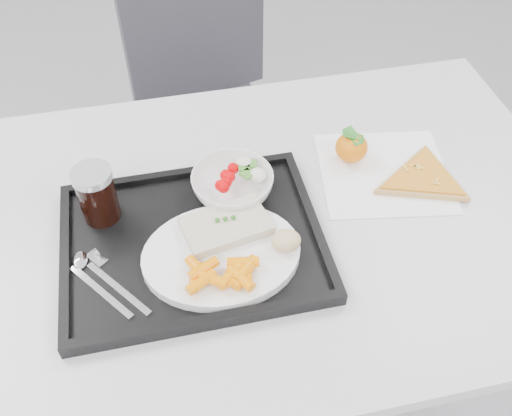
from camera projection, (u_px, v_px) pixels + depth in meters
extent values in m
cube|color=silver|center=(266.00, 219.00, 1.07)|extent=(1.20, 0.80, 0.03)
cylinder|color=#47474C|center=(34.00, 252.00, 1.49)|extent=(0.04, 0.04, 0.72)
cylinder|color=#47474C|center=(419.00, 189.00, 1.65)|extent=(0.04, 0.04, 0.72)
cube|color=#333239|center=(211.00, 138.00, 1.67)|extent=(0.51, 0.51, 0.04)
cube|color=#333239|center=(195.00, 27.00, 1.61)|extent=(0.41, 0.14, 0.46)
cylinder|color=#47474C|center=(166.00, 246.00, 1.69)|extent=(0.03, 0.03, 0.43)
cylinder|color=#47474C|center=(283.00, 226.00, 1.75)|extent=(0.03, 0.03, 0.43)
cylinder|color=#47474C|center=(154.00, 165.00, 1.93)|extent=(0.03, 0.03, 0.43)
cylinder|color=#47474C|center=(258.00, 149.00, 1.98)|extent=(0.03, 0.03, 0.43)
cube|color=black|center=(193.00, 243.00, 1.00)|extent=(0.45, 0.35, 0.01)
cube|color=black|center=(180.00, 173.00, 1.10)|extent=(0.45, 0.02, 0.01)
cube|color=black|center=(208.00, 320.00, 0.88)|extent=(0.45, 0.02, 0.01)
cube|color=black|center=(312.00, 218.00, 1.02)|extent=(0.02, 0.32, 0.01)
cube|color=black|center=(65.00, 260.00, 0.96)|extent=(0.02, 0.32, 0.01)
cylinder|color=white|center=(221.00, 255.00, 0.96)|extent=(0.27, 0.27, 0.02)
cube|color=beige|center=(226.00, 226.00, 0.98)|extent=(0.16, 0.12, 0.02)
sphere|color=#236B1C|center=(217.00, 220.00, 0.98)|extent=(0.01, 0.01, 0.01)
sphere|color=#236B1C|center=(225.00, 219.00, 0.98)|extent=(0.01, 0.01, 0.01)
sphere|color=#236B1C|center=(233.00, 217.00, 0.98)|extent=(0.01, 0.01, 0.01)
ellipsoid|color=#EBD38A|center=(286.00, 241.00, 0.95)|extent=(0.06, 0.05, 0.03)
imported|color=white|center=(233.00, 185.00, 1.06)|extent=(0.15, 0.15, 0.05)
cylinder|color=black|center=(98.00, 196.00, 1.00)|extent=(0.07, 0.07, 0.10)
cylinder|color=#A5A8AD|center=(91.00, 175.00, 0.96)|extent=(0.07, 0.07, 0.01)
cube|color=silver|center=(101.00, 292.00, 0.92)|extent=(0.10, 0.13, 0.00)
ellipsoid|color=silver|center=(80.00, 260.00, 0.96)|extent=(0.04, 0.05, 0.01)
cube|color=silver|center=(118.00, 288.00, 0.93)|extent=(0.10, 0.13, 0.00)
cube|color=silver|center=(97.00, 258.00, 0.97)|extent=(0.04, 0.04, 0.00)
cube|color=white|center=(384.00, 172.00, 1.13)|extent=(0.29, 0.28, 0.00)
ellipsoid|color=orange|center=(351.00, 147.00, 1.13)|extent=(0.07, 0.07, 0.06)
cube|color=#236B1C|center=(353.00, 136.00, 1.11)|extent=(0.03, 0.05, 0.02)
cube|color=#236B1C|center=(353.00, 136.00, 1.11)|extent=(0.05, 0.03, 0.02)
cylinder|color=tan|center=(423.00, 179.00, 1.11)|extent=(0.24, 0.24, 0.01)
cylinder|color=#BE4A07|center=(424.00, 176.00, 1.10)|extent=(0.21, 0.21, 0.00)
cube|color=#EABC47|center=(405.00, 169.00, 1.11)|extent=(0.00, 0.02, 0.00)
cube|color=#EABC47|center=(415.00, 167.00, 1.12)|extent=(0.01, 0.02, 0.00)
cube|color=#EABC47|center=(436.00, 183.00, 1.09)|extent=(0.02, 0.01, 0.00)
cube|color=#EABC47|center=(436.00, 182.00, 1.09)|extent=(0.02, 0.02, 0.00)
cube|color=#EABC47|center=(419.00, 168.00, 1.11)|extent=(0.02, 0.01, 0.00)
cube|color=#EABC47|center=(415.00, 166.00, 1.12)|extent=(0.02, 0.01, 0.00)
cylinder|color=orange|center=(235.00, 281.00, 0.91)|extent=(0.05, 0.02, 0.02)
cylinder|color=orange|center=(244.00, 275.00, 0.91)|extent=(0.05, 0.05, 0.02)
cylinder|color=orange|center=(201.00, 282.00, 0.90)|extent=(0.05, 0.04, 0.02)
cylinder|color=orange|center=(203.00, 269.00, 0.91)|extent=(0.05, 0.04, 0.02)
cylinder|color=orange|center=(230.00, 276.00, 0.91)|extent=(0.05, 0.05, 0.02)
cylinder|color=orange|center=(241.00, 278.00, 0.90)|extent=(0.04, 0.05, 0.02)
cylinder|color=orange|center=(246.00, 269.00, 0.91)|extent=(0.05, 0.05, 0.02)
cylinder|color=orange|center=(195.00, 277.00, 0.91)|extent=(0.03, 0.06, 0.02)
cylinder|color=orange|center=(243.00, 262.00, 0.92)|extent=(0.05, 0.03, 0.02)
cylinder|color=orange|center=(212.00, 279.00, 0.90)|extent=(0.05, 0.05, 0.02)
cylinder|color=orange|center=(198.00, 269.00, 0.92)|extent=(0.04, 0.05, 0.02)
sphere|color=#CB0104|center=(233.00, 169.00, 1.07)|extent=(0.02, 0.02, 0.02)
sphere|color=#CB0104|center=(226.00, 175.00, 1.06)|extent=(0.02, 0.02, 0.02)
sphere|color=#CB0104|center=(224.00, 187.00, 1.04)|extent=(0.02, 0.02, 0.02)
sphere|color=#CB0104|center=(221.00, 185.00, 1.04)|extent=(0.02, 0.02, 0.02)
sphere|color=#CB0104|center=(226.00, 182.00, 1.04)|extent=(0.02, 0.02, 0.02)
sphere|color=#CB0104|center=(229.00, 177.00, 1.05)|extent=(0.02, 0.02, 0.02)
ellipsoid|color=silver|center=(257.00, 175.00, 1.06)|extent=(0.03, 0.03, 0.03)
ellipsoid|color=silver|center=(243.00, 164.00, 1.08)|extent=(0.03, 0.03, 0.03)
ellipsoid|color=silver|center=(245.00, 164.00, 1.08)|extent=(0.03, 0.03, 0.03)
cube|color=#427F28|center=(244.00, 167.00, 1.07)|extent=(0.02, 0.02, 0.00)
cube|color=#427F28|center=(251.00, 164.00, 1.07)|extent=(0.03, 0.03, 0.00)
cube|color=#427F28|center=(247.00, 174.00, 1.05)|extent=(0.03, 0.03, 0.00)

